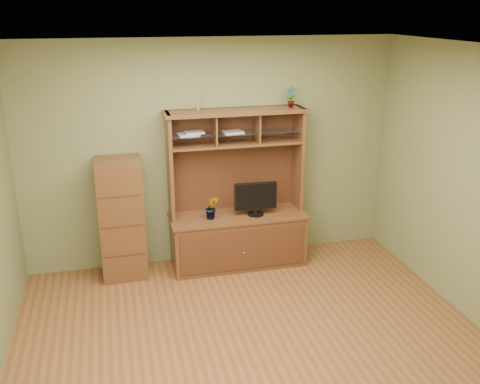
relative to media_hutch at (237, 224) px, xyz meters
name	(u,v)px	position (x,y,z in m)	size (l,w,h in m)	color
room	(257,212)	(-0.25, -1.73, 0.83)	(4.54, 4.04, 2.74)	brown
media_hutch	(237,224)	(0.00, 0.00, 0.00)	(1.66, 0.61, 1.90)	#492B15
monitor	(256,198)	(0.20, -0.08, 0.34)	(0.51, 0.20, 0.40)	black
orchid_plant	(212,208)	(-0.33, -0.08, 0.27)	(0.16, 0.13, 0.28)	#375C1F
top_plant	(291,97)	(0.66, 0.08, 1.50)	(0.13, 0.09, 0.24)	#416C26
reed_diffuser	(198,103)	(-0.44, 0.08, 1.48)	(0.05, 0.05, 0.25)	silver
magazines	(205,133)	(-0.37, 0.08, 1.13)	(0.78, 0.22, 0.04)	#B4B4B9
side_cabinet	(122,219)	(-1.37, 0.02, 0.19)	(0.51, 0.46, 1.42)	#492B15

